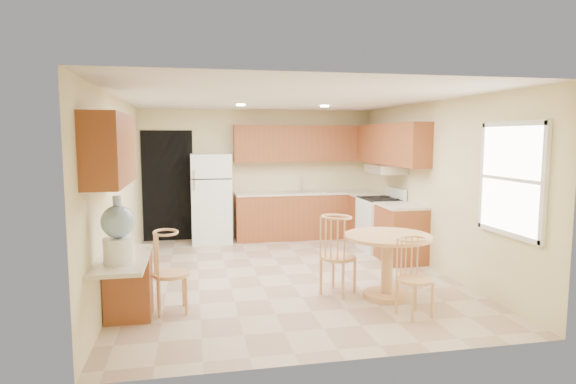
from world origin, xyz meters
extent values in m
plane|color=#C1AB8C|center=(0.00, 0.00, 0.00)|extent=(5.50, 5.50, 0.00)
cube|color=white|center=(0.00, 0.00, 2.50)|extent=(4.50, 5.50, 0.02)
cube|color=beige|center=(0.00, 2.75, 1.25)|extent=(4.50, 0.02, 2.50)
cube|color=beige|center=(0.00, -2.75, 1.25)|extent=(4.50, 0.02, 2.50)
cube|color=beige|center=(-2.25, 0.00, 1.25)|extent=(0.02, 5.50, 2.50)
cube|color=beige|center=(2.25, 0.00, 1.25)|extent=(0.02, 5.50, 2.50)
cube|color=black|center=(-1.75, 2.73, 1.05)|extent=(0.90, 0.02, 2.10)
cube|color=#974D26|center=(0.88, 2.45, 0.43)|extent=(2.75, 0.60, 0.87)
cube|color=beige|center=(0.88, 2.45, 0.89)|extent=(2.75, 0.63, 0.04)
cube|color=#974D26|center=(1.95, 1.85, 0.43)|extent=(0.60, 0.59, 0.87)
cube|color=beige|center=(1.95, 1.85, 0.89)|extent=(0.63, 0.59, 0.04)
cube|color=#974D26|center=(1.95, 0.40, 0.43)|extent=(0.60, 0.80, 0.87)
cube|color=beige|center=(1.95, 0.40, 0.89)|extent=(0.63, 0.80, 0.04)
cube|color=#974D26|center=(0.88, 2.58, 1.85)|extent=(2.75, 0.33, 0.70)
cube|color=#974D26|center=(2.08, 1.21, 1.85)|extent=(0.33, 2.42, 0.70)
cube|color=#974D26|center=(-2.08, -1.60, 1.85)|extent=(0.33, 1.40, 0.70)
cube|color=silver|center=(0.85, 2.45, 0.91)|extent=(0.78, 0.44, 0.01)
cube|color=silver|center=(2.00, 1.18, 1.42)|extent=(0.50, 0.76, 0.14)
cube|color=#974D26|center=(-2.00, -1.32, 0.36)|extent=(0.48, 0.42, 0.72)
cube|color=beige|center=(-2.00, -1.70, 0.75)|extent=(0.50, 1.20, 0.04)
cube|color=white|center=(2.23, -1.85, 1.50)|extent=(0.05, 1.00, 1.20)
cube|color=white|center=(2.22, -1.85, 2.12)|extent=(0.05, 1.10, 0.06)
cube|color=white|center=(2.22, -1.85, 0.88)|extent=(0.05, 1.10, 0.06)
cube|color=white|center=(2.22, -2.38, 1.50)|extent=(0.05, 0.06, 1.28)
cube|color=white|center=(2.22, -1.32, 1.50)|extent=(0.05, 0.06, 1.28)
cylinder|color=white|center=(-0.50, 1.20, 2.48)|extent=(0.14, 0.14, 0.02)
cylinder|color=white|center=(0.90, 1.20, 2.48)|extent=(0.14, 0.14, 0.02)
cube|color=white|center=(-0.95, 2.40, 0.83)|extent=(0.73, 0.69, 1.66)
cube|color=black|center=(-0.95, 2.05, 1.22)|extent=(0.72, 0.01, 0.02)
cube|color=silver|center=(-1.26, 2.04, 1.13)|extent=(0.03, 0.03, 0.18)
cube|color=silver|center=(-1.26, 2.04, 1.32)|extent=(0.03, 0.03, 0.14)
cube|color=white|center=(1.92, 1.18, 0.45)|extent=(0.65, 0.76, 0.90)
cube|color=black|center=(1.92, 1.18, 0.91)|extent=(0.64, 0.75, 0.02)
cube|color=white|center=(2.20, 1.18, 1.00)|extent=(0.06, 0.76, 0.18)
cylinder|color=#E2A971|center=(1.03, -1.22, 0.03)|extent=(0.57, 0.57, 0.06)
cylinder|color=#E2A971|center=(1.03, -1.22, 0.38)|extent=(0.14, 0.14, 0.70)
cylinder|color=#E2A971|center=(1.03, -1.22, 0.77)|extent=(1.06, 1.06, 0.04)
cylinder|color=#E2A971|center=(0.48, -0.97, 0.47)|extent=(0.44, 0.44, 0.04)
cylinder|color=#E2A971|center=(0.32, -0.81, 0.23)|extent=(0.04, 0.04, 0.47)
cylinder|color=#E2A971|center=(0.64, -0.81, 0.23)|extent=(0.04, 0.04, 0.47)
cylinder|color=#E2A971|center=(0.32, -1.13, 0.23)|extent=(0.04, 0.04, 0.47)
cylinder|color=#E2A971|center=(0.64, -1.13, 0.23)|extent=(0.04, 0.04, 0.47)
cylinder|color=#E2A971|center=(1.08, -1.87, 0.41)|extent=(0.38, 0.38, 0.04)
cylinder|color=#E2A971|center=(0.95, -1.74, 0.20)|extent=(0.03, 0.03, 0.41)
cylinder|color=#E2A971|center=(1.22, -1.74, 0.20)|extent=(0.03, 0.03, 0.41)
cylinder|color=#E2A971|center=(0.95, -2.01, 0.20)|extent=(0.03, 0.03, 0.41)
cylinder|color=#E2A971|center=(1.22, -2.01, 0.20)|extent=(0.03, 0.03, 0.41)
cylinder|color=#E2A971|center=(-1.55, -1.20, 0.43)|extent=(0.41, 0.41, 0.04)
cylinder|color=#E2A971|center=(-1.69, -1.06, 0.22)|extent=(0.03, 0.03, 0.43)
cylinder|color=#E2A971|center=(-1.41, -1.06, 0.22)|extent=(0.03, 0.03, 0.43)
cylinder|color=#E2A971|center=(-1.69, -1.34, 0.22)|extent=(0.03, 0.03, 0.43)
cylinder|color=#E2A971|center=(-1.41, -1.34, 0.22)|extent=(0.03, 0.03, 0.43)
cylinder|color=white|center=(-2.00, -1.90, 0.89)|extent=(0.29, 0.29, 0.25)
sphere|color=#85AACE|center=(-2.00, -1.90, 1.17)|extent=(0.31, 0.31, 0.31)
cylinder|color=#85AACE|center=(-2.00, -1.90, 1.37)|extent=(0.08, 0.08, 0.09)
camera|label=1|loc=(-1.30, -6.63, 1.97)|focal=30.00mm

